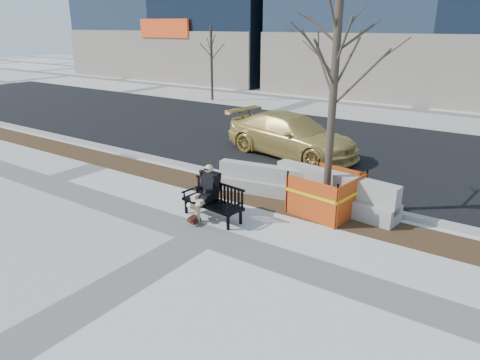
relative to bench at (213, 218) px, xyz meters
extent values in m
plane|color=beige|center=(0.41, -0.83, 0.00)|extent=(120.00, 120.00, 0.00)
cube|color=#47301C|center=(0.41, 1.77, 0.00)|extent=(40.00, 1.20, 0.02)
cube|color=black|center=(0.41, 7.97, 0.00)|extent=(60.00, 10.40, 0.01)
cube|color=#9E9B93|center=(0.41, 2.72, 0.06)|extent=(60.00, 0.25, 0.12)
imported|color=tan|center=(-1.11, 6.02, 0.00)|extent=(5.36, 2.86, 1.48)
camera|label=1|loc=(6.20, -7.78, 4.50)|focal=33.14mm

